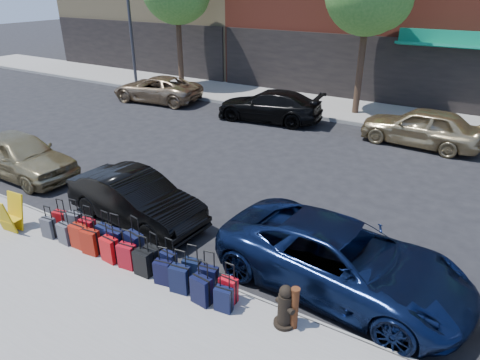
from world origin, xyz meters
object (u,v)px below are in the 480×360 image
Objects in this scene: fire_hydrant at (285,307)px; car_far_0 at (157,89)px; car_near_0 at (20,155)px; car_near_2 at (341,259)px; display_rack at (9,214)px; car_far_2 at (421,127)px; car_near_1 at (136,199)px; bollard at (295,308)px; streetlight at (131,4)px; car_far_1 at (269,106)px; suitcase_front_5 at (135,246)px.

fire_hydrant is 0.18× the size of car_far_0.
car_near_0 is 10.87m from car_near_2.
display_rack is (-7.28, -0.60, 0.06)m from fire_hydrant.
car_near_0 is at bearing -164.91° from fire_hydrant.
car_near_1 is at bearing -24.50° from car_far_2.
bollard is 0.21× the size of car_near_1.
streetlight is 21.12m from car_near_2.
car_far_1 is 6.54m from car_far_2.
suitcase_front_5 is 3.59m from display_rack.
streetlight is 9.21× the size of bollard.
streetlight is at bearing 27.45° from car_near_0.
display_rack is 0.19× the size of car_far_1.
bollard is (0.17, 0.03, 0.05)m from fire_hydrant.
car_far_0 is (-5.81, 12.08, 0.05)m from display_rack.
car_far_2 reaches higher than car_far_1.
suitcase_front_5 is at bearing -156.63° from fire_hydrant.
car_far_2 reaches higher than car_near_2.
car_far_1 reaches higher than fire_hydrant.
car_far_0 is at bearing 139.75° from suitcase_front_5.
suitcase_front_5 is 3.94m from bollard.
car_near_2 reaches higher than fire_hydrant.
car_far_1 reaches higher than bollard.
streetlight is 5.70m from car_far_0.
display_rack is at bearing -57.09° from streetlight.
car_near_1 is at bearing 39.73° from display_rack.
fire_hydrant is at bearing -39.60° from streetlight.
car_near_0 reaches higher than car_far_1.
car_near_0 is (-10.43, 1.81, 0.17)m from fire_hydrant.
display_rack is (-7.46, -0.64, 0.02)m from bollard.
car_near_2 is at bearing -90.27° from car_near_0.
car_near_2 is 1.07× the size of car_far_1.
car_far_0 is (-9.32, 11.38, 0.18)m from suitcase_front_5.
car_near_1 is (-5.11, 1.56, 0.12)m from fire_hydrant.
bollard is at bearing -39.24° from streetlight.
suitcase_front_5 is 4.51m from car_near_2.
fire_hydrant is 0.93× the size of display_rack.
fire_hydrant is 13.11m from car_far_1.
car_near_2 is (5.56, 0.14, 0.05)m from car_near_1.
car_far_1 is (6.74, -0.01, 0.03)m from car_far_0.
display_rack is 0.22× the size of car_near_0.
car_near_0 is 0.88× the size of car_far_1.
car_far_2 reaches higher than display_rack.
car_near_1 is (-5.28, 1.53, 0.07)m from bollard.
car_far_1 is (-6.35, 11.47, 0.15)m from fire_hydrant.
car_far_1 is at bearing -85.35° from car_far_2.
car_far_1 is (10.16, -2.19, -3.96)m from streetlight.
bollard is (16.69, -13.63, -4.06)m from streetlight.
bollard is 0.18× the size of car_far_0.
car_near_2 is 11.90m from car_far_1.
fire_hydrant is at bearing -0.45° from display_rack.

